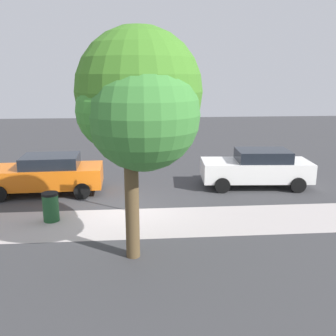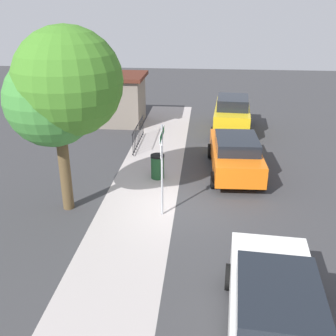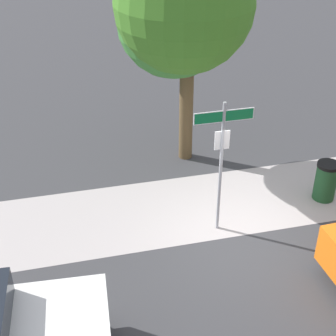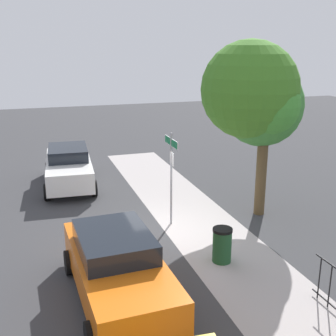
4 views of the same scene
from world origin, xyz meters
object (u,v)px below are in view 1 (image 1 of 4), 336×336
object	(u,v)px
street_sign	(137,154)
car_white	(257,168)
car_orange	(46,174)
trash_bin	(51,207)
shade_tree	(138,101)

from	to	relation	value
street_sign	car_white	xyz separation A→B (m)	(-5.16, -2.82, -1.28)
car_orange	trash_bin	distance (m)	3.21
street_sign	shade_tree	bearing A→B (deg)	91.12
street_sign	car_white	size ratio (longest dim) A/B	0.65
street_sign	car_orange	size ratio (longest dim) A/B	0.66
street_sign	trash_bin	distance (m)	3.36
street_sign	trash_bin	world-z (taller)	street_sign
trash_bin	car_white	bearing A→B (deg)	-157.60
shade_tree	car_orange	distance (m)	7.45
street_sign	shade_tree	xyz separation A→B (m)	(-0.06, 2.94, 1.98)
trash_bin	shade_tree	bearing A→B (deg)	140.45
street_sign	shade_tree	distance (m)	3.54
car_white	car_orange	bearing A→B (deg)	5.53
shade_tree	car_orange	world-z (taller)	shade_tree
street_sign	shade_tree	size ratio (longest dim) A/B	0.52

